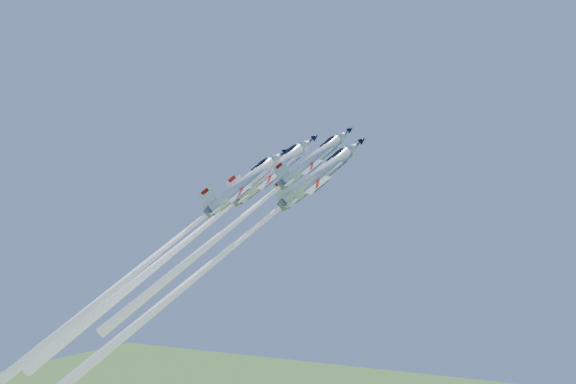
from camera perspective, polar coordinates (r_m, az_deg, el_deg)
The scene contains 4 objects.
jet_lead at distance 105.36m, azimuth -7.94°, elevation -7.25°, with size 43.37×36.82×52.58m.
jet_left at distance 107.21m, azimuth -9.16°, elevation -4.43°, with size 35.84×30.05×42.59m.
jet_right at distance 96.51m, azimuth -4.56°, elevation -2.64°, with size 28.61×24.01×34.04m.
jet_slot at distance 103.37m, azimuth -13.88°, elevation -7.28°, with size 39.08×33.15×47.32m.
Camera 1 is at (48.49, -91.71, 87.37)m, focal length 40.00 mm.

